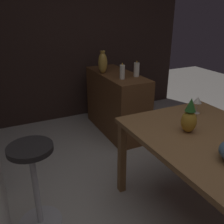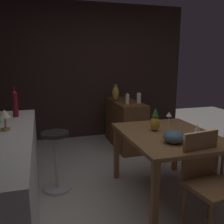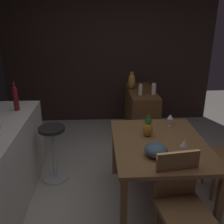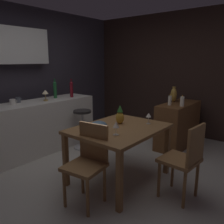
# 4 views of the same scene
# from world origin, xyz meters

# --- Properties ---
(ground_plane) EXTENTS (9.00, 9.00, 0.00)m
(ground_plane) POSITION_xyz_m (0.00, 0.00, 0.00)
(ground_plane) COLOR #B7B2A8
(wall_side_right) EXTENTS (0.10, 4.40, 2.60)m
(wall_side_right) POSITION_xyz_m (2.55, 0.30, 1.30)
(wall_side_right) COLOR #33231E
(wall_side_right) RESTS_ON ground_plane
(dining_table) EXTENTS (1.23, 0.96, 0.74)m
(dining_table) POSITION_xyz_m (0.03, -0.34, 0.65)
(dining_table) COLOR olive
(dining_table) RESTS_ON ground_plane
(kitchen_counter) EXTENTS (2.10, 0.60, 0.90)m
(kitchen_counter) POSITION_xyz_m (-0.04, 1.39, 0.45)
(kitchen_counter) COLOR silver
(kitchen_counter) RESTS_ON ground_plane
(sideboard_cabinet) EXTENTS (1.10, 0.44, 0.82)m
(sideboard_cabinet) POSITION_xyz_m (1.74, -0.43, 0.41)
(sideboard_cabinet) COLOR brown
(sideboard_cabinet) RESTS_ON ground_plane
(chair_near_window) EXTENTS (0.45, 0.45, 0.91)m
(chair_near_window) POSITION_xyz_m (-0.61, -0.38, 0.50)
(chair_near_window) COLOR olive
(chair_near_window) RESTS_ON ground_plane
(bar_stool) EXTENTS (0.34, 0.34, 0.72)m
(bar_stool) POSITION_xyz_m (0.51, 0.87, 0.38)
(bar_stool) COLOR #262323
(bar_stool) RESTS_ON ground_plane
(wine_glass_left) EXTENTS (0.08, 0.08, 0.16)m
(wine_glass_left) POSITION_xyz_m (-0.25, -0.50, 0.86)
(wine_glass_left) COLOR silver
(wine_glass_left) RESTS_ON dining_table
(wine_glass_right) EXTENTS (0.08, 0.08, 0.15)m
(wine_glass_right) POSITION_xyz_m (0.42, -0.55, 0.86)
(wine_glass_right) COLOR silver
(wine_glass_right) RESTS_ON dining_table
(pineapple_centerpiece) EXTENTS (0.11, 0.11, 0.27)m
(pineapple_centerpiece) POSITION_xyz_m (0.17, -0.24, 0.85)
(pineapple_centerpiece) COLOR gold
(pineapple_centerpiece) RESTS_ON dining_table
(fruit_bowl) EXTENTS (0.22, 0.22, 0.12)m
(fruit_bowl) POSITION_xyz_m (-0.26, -0.23, 0.80)
(fruit_bowl) COLOR slate
(fruit_bowl) RESTS_ON dining_table
(wine_bottle_ruby) EXTENTS (0.06, 0.06, 0.35)m
(wine_bottle_ruby) POSITION_xyz_m (0.64, 1.28, 1.06)
(wine_bottle_ruby) COLOR maroon
(wine_bottle_ruby) RESTS_ON kitchen_counter
(counter_lamp) EXTENTS (0.12, 0.12, 0.19)m
(counter_lamp) POSITION_xyz_m (0.08, 1.33, 1.04)
(counter_lamp) COLOR #A58447
(counter_lamp) RESTS_ON kitchen_counter
(pillar_candle_tall) EXTENTS (0.06, 0.06, 0.19)m
(pillar_candle_tall) POSITION_xyz_m (1.47, -0.37, 0.90)
(pillar_candle_tall) COLOR white
(pillar_candle_tall) RESTS_ON sideboard_cabinet
(pillar_candle_short) EXTENTS (0.07, 0.07, 0.19)m
(pillar_candle_short) POSITION_xyz_m (1.50, -0.58, 0.90)
(pillar_candle_short) COLOR white
(pillar_candle_short) RESTS_ON sideboard_cabinet
(vase_brass) EXTENTS (0.12, 0.12, 0.29)m
(vase_brass) POSITION_xyz_m (1.83, -0.27, 0.96)
(vase_brass) COLOR #B78C38
(vase_brass) RESTS_ON sideboard_cabinet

